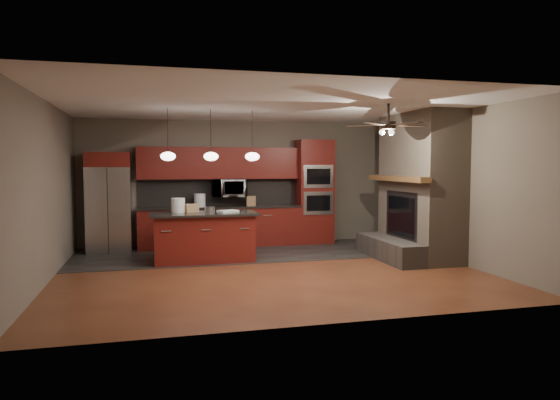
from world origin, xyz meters
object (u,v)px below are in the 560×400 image
object	(u,v)px
refrigerator	(109,202)
kitchen_island	(204,237)
white_bucket	(178,205)
cardboard_box	(191,208)
paint_tray	(228,211)
counter_box	(251,201)
oven_tower	(314,192)
microwave	(229,188)
counter_bucket	(200,200)
paint_can	(210,210)

from	to	relation	value
refrigerator	kitchen_island	size ratio (longest dim) A/B	1.05
white_bucket	cardboard_box	xyz separation A→B (m)	(0.25, 0.02, -0.06)
paint_tray	counter_box	size ratio (longest dim) A/B	1.62
oven_tower	refrigerator	distance (m)	4.50
microwave	white_bucket	xyz separation A→B (m)	(-1.19, -1.54, -0.24)
kitchen_island	refrigerator	bearing A→B (deg)	138.72
counter_bucket	refrigerator	bearing A→B (deg)	-177.52
oven_tower	refrigerator	world-z (taller)	oven_tower
microwave	kitchen_island	bearing A→B (deg)	-113.19
counter_box	paint_can	bearing A→B (deg)	-107.92
kitchen_island	paint_can	xyz separation A→B (m)	(0.09, -0.16, 0.52)
oven_tower	cardboard_box	size ratio (longest dim) A/B	9.91
microwave	counter_bucket	xyz separation A→B (m)	(-0.65, -0.05, -0.26)
oven_tower	paint_can	xyz separation A→B (m)	(-2.61, -1.81, -0.21)
oven_tower	counter_box	xyz separation A→B (m)	(-1.49, -0.04, -0.18)
kitchen_island	counter_bucket	xyz separation A→B (m)	(0.08, 1.65, 0.58)
counter_bucket	counter_box	size ratio (longest dim) A/B	1.31
counter_box	kitchen_island	bearing A→B (deg)	-112.64
refrigerator	counter_bucket	bearing A→B (deg)	2.48
paint_can	cardboard_box	world-z (taller)	cardboard_box
microwave	kitchen_island	distance (m)	2.03
cardboard_box	paint_can	bearing A→B (deg)	-64.87
counter_box	oven_tower	bearing A→B (deg)	16.16
cardboard_box	counter_box	distance (m)	2.01
white_bucket	counter_bucket	xyz separation A→B (m)	(0.54, 1.49, -0.01)
paint_can	paint_tray	distance (m)	0.41
kitchen_island	counter_bucket	bearing A→B (deg)	87.27
refrigerator	cardboard_box	size ratio (longest dim) A/B	8.60
cardboard_box	paint_tray	bearing A→B (deg)	-29.42
refrigerator	cardboard_box	distance (m)	2.11
white_bucket	counter_box	xyz separation A→B (m)	(1.68, 1.44, -0.05)
oven_tower	white_bucket	distance (m)	3.50
paint_tray	cardboard_box	xyz separation A→B (m)	(-0.67, 0.15, 0.06)
kitchen_island	white_bucket	world-z (taller)	white_bucket
oven_tower	cardboard_box	distance (m)	3.27
refrigerator	kitchen_island	xyz separation A→B (m)	(1.80, -1.57, -0.57)
paint_can	counter_box	size ratio (longest dim) A/B	0.85
oven_tower	microwave	xyz separation A→B (m)	(-1.98, 0.06, 0.11)
kitchen_island	counter_box	distance (m)	2.08
white_bucket	paint_can	bearing A→B (deg)	-30.42
microwave	paint_tray	world-z (taller)	microwave
refrigerator	kitchen_island	bearing A→B (deg)	-41.22
refrigerator	counter_bucket	distance (m)	1.87
counter_bucket	paint_can	bearing A→B (deg)	-89.47
oven_tower	kitchen_island	xyz separation A→B (m)	(-2.70, -1.65, -0.73)
refrigerator	paint_can	xyz separation A→B (m)	(1.89, -1.73, -0.05)
oven_tower	white_bucket	size ratio (longest dim) A/B	8.74
counter_bucket	white_bucket	bearing A→B (deg)	-109.85
kitchen_island	counter_box	xyz separation A→B (m)	(1.22, 1.60, 0.54)
oven_tower	microwave	bearing A→B (deg)	178.34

